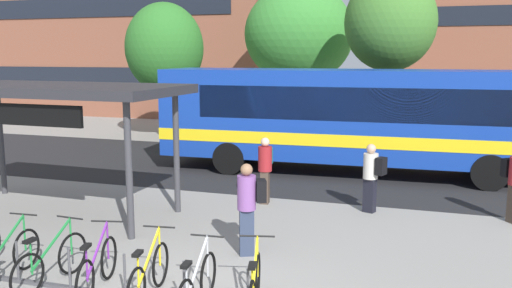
{
  "coord_description": "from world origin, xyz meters",
  "views": [
    {
      "loc": [
        3.37,
        -6.44,
        3.65
      ],
      "look_at": [
        -0.23,
        4.69,
        1.71
      ],
      "focal_mm": 37.92,
      "sensor_mm": 36.0,
      "label": 1
    }
  ],
  "objects": [
    {
      "name": "bus_lane_asphalt",
      "position": [
        0.0,
        10.14,
        0.0
      ],
      "size": [
        80.0,
        7.2,
        0.01
      ],
      "primitive_type": "cube",
      "color": "#232326",
      "rests_on": "ground"
    },
    {
      "name": "city_bus",
      "position": [
        1.17,
        10.13,
        1.78
      ],
      "size": [
        12.11,
        3.03,
        3.2
      ],
      "rotation": [
        0.0,
        0.0,
        3.18
      ],
      "color": "#14389E",
      "rests_on": "ground"
    },
    {
      "name": "bike_rack",
      "position": [
        -1.37,
        0.28,
        0.09
      ],
      "size": [
        5.85,
        0.2,
        0.7
      ],
      "rotation": [
        0.0,
        0.0,
        0.02
      ],
      "color": "#47474C",
      "rests_on": "ground"
    },
    {
      "name": "parked_bicycle_green_1",
      "position": [
        -3.07,
        0.25,
        0.38
      ],
      "size": [
        0.52,
        1.72,
        0.99
      ],
      "rotation": [
        0.0,
        0.0,
        1.64
      ],
      "color": "black",
      "rests_on": "ground"
    },
    {
      "name": "parked_bicycle_green_2",
      "position": [
        -2.25,
        0.33,
        0.38
      ],
      "size": [
        0.52,
        1.72,
        0.99
      ],
      "rotation": [
        0.0,
        0.0,
        1.52
      ],
      "color": "black",
      "rests_on": "ground"
    },
    {
      "name": "parked_bicycle_purple_3",
      "position": [
        -1.41,
        0.36,
        0.38
      ],
      "size": [
        0.6,
        1.69,
        0.99
      ],
      "rotation": [
        0.0,
        0.0,
        1.81
      ],
      "color": "black",
      "rests_on": "ground"
    },
    {
      "name": "parked_bicycle_yellow_4",
      "position": [
        -0.51,
        0.36,
        0.38
      ],
      "size": [
        0.52,
        1.71,
        0.99
      ],
      "rotation": [
        0.0,
        0.0,
        1.72
      ],
      "color": "black",
      "rests_on": "ground"
    },
    {
      "name": "parked_bicycle_silver_5",
      "position": [
        0.34,
        0.2,
        0.38
      ],
      "size": [
        0.52,
        1.72,
        0.99
      ],
      "rotation": [
        0.0,
        0.0,
        1.65
      ],
      "color": "black",
      "rests_on": "ground"
    },
    {
      "name": "parked_bicycle_yellow_6",
      "position": [
        1.13,
        0.43,
        0.38
      ],
      "size": [
        0.59,
        1.69,
        0.99
      ],
      "rotation": [
        0.0,
        0.0,
        1.8
      ],
      "color": "black",
      "rests_on": "ground"
    },
    {
      "name": "transit_shelter",
      "position": [
        -4.76,
        3.71,
        2.78
      ],
      "size": [
        6.02,
        2.94,
        2.98
      ],
      "rotation": [
        0.0,
        0.0,
        -0.02
      ],
      "color": "#38383D",
      "rests_on": "ground"
    },
    {
      "name": "commuter_black_pack_1",
      "position": [
        0.32,
        2.56,
        0.99
      ],
      "size": [
        0.6,
        0.49,
        1.72
      ],
      "rotation": [
        0.0,
        0.0,
        3.56
      ],
      "color": "#2D3851",
      "rests_on": "ground"
    },
    {
      "name": "commuter_teal_pack_3",
      "position": [
        -0.43,
        6.05,
        0.95
      ],
      "size": [
        0.38,
        0.55,
        1.65
      ],
      "rotation": [
        0.0,
        0.0,
        4.84
      ],
      "color": "#47382D",
      "rests_on": "ground"
    },
    {
      "name": "commuter_black_pack_4",
      "position": [
        2.16,
        6.03,
        0.93
      ],
      "size": [
        0.59,
        0.47,
        1.62
      ],
      "rotation": [
        0.0,
        0.0,
        2.8
      ],
      "color": "black",
      "rests_on": "ground"
    },
    {
      "name": "street_tree_0",
      "position": [
        1.83,
        14.33,
        4.8
      ],
      "size": [
        3.34,
        3.34,
        6.61
      ],
      "color": "brown",
      "rests_on": "ground"
    },
    {
      "name": "street_tree_1",
      "position": [
        -2.49,
        18.05,
        4.57
      ],
      "size": [
        4.97,
        4.97,
        6.83
      ],
      "color": "brown",
      "rests_on": "ground"
    },
    {
      "name": "street_tree_3",
      "position": [
        -7.58,
        14.68,
        3.92
      ],
      "size": [
        3.34,
        3.34,
        5.85
      ],
      "color": "brown",
      "rests_on": "ground"
    }
  ]
}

